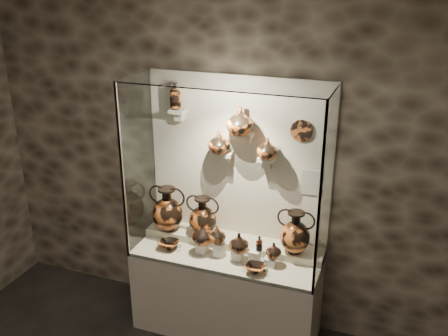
# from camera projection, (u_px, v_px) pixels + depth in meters

# --- Properties ---
(wall_back) EXTENTS (5.00, 0.02, 3.20)m
(wall_back) POSITION_uv_depth(u_px,v_px,m) (239.00, 163.00, 4.51)
(wall_back) COLOR #2E251D
(wall_back) RESTS_ON ground
(plinth) EXTENTS (1.70, 0.60, 0.80)m
(plinth) POSITION_uv_depth(u_px,v_px,m) (226.00, 294.00, 4.67)
(plinth) COLOR #C1B59B
(plinth) RESTS_ON floor
(front_tier) EXTENTS (1.68, 0.58, 0.03)m
(front_tier) POSITION_uv_depth(u_px,v_px,m) (227.00, 255.00, 4.52)
(front_tier) COLOR #BAAD90
(front_tier) RESTS_ON plinth
(rear_tier) EXTENTS (1.70, 0.25, 0.10)m
(rear_tier) POSITION_uv_depth(u_px,v_px,m) (233.00, 243.00, 4.66)
(rear_tier) COLOR #BAAD90
(rear_tier) RESTS_ON plinth
(back_panel) EXTENTS (1.70, 0.03, 1.60)m
(back_panel) POSITION_uv_depth(u_px,v_px,m) (239.00, 163.00, 4.50)
(back_panel) COLOR #C1B59B
(back_panel) RESTS_ON plinth
(glass_front) EXTENTS (1.70, 0.01, 1.60)m
(glass_front) POSITION_uv_depth(u_px,v_px,m) (214.00, 189.00, 3.97)
(glass_front) COLOR white
(glass_front) RESTS_ON plinth
(glass_left) EXTENTS (0.01, 0.60, 1.60)m
(glass_left) POSITION_uv_depth(u_px,v_px,m) (139.00, 163.00, 4.50)
(glass_left) COLOR white
(glass_left) RESTS_ON plinth
(glass_right) EXTENTS (0.01, 0.60, 1.60)m
(glass_right) POSITION_uv_depth(u_px,v_px,m) (327.00, 189.00, 3.96)
(glass_right) COLOR white
(glass_right) RESTS_ON plinth
(glass_top) EXTENTS (1.70, 0.60, 0.01)m
(glass_top) POSITION_uv_depth(u_px,v_px,m) (227.00, 82.00, 3.93)
(glass_top) COLOR white
(glass_top) RESTS_ON back_panel
(frame_post_left) EXTENTS (0.02, 0.02, 1.60)m
(frame_post_left) POSITION_uv_depth(u_px,v_px,m) (122.00, 175.00, 4.24)
(frame_post_left) COLOR gray
(frame_post_left) RESTS_ON plinth
(frame_post_right) EXTENTS (0.02, 0.02, 1.60)m
(frame_post_right) POSITION_uv_depth(u_px,v_px,m) (319.00, 204.00, 3.70)
(frame_post_right) COLOR gray
(frame_post_right) RESTS_ON plinth
(pedestal_a) EXTENTS (0.09, 0.09, 0.10)m
(pedestal_a) POSITION_uv_depth(u_px,v_px,m) (202.00, 247.00, 4.52)
(pedestal_a) COLOR silver
(pedestal_a) RESTS_ON front_tier
(pedestal_b) EXTENTS (0.09, 0.09, 0.13)m
(pedestal_b) POSITION_uv_depth(u_px,v_px,m) (219.00, 249.00, 4.46)
(pedestal_b) COLOR silver
(pedestal_b) RESTS_ON front_tier
(pedestal_c) EXTENTS (0.09, 0.09, 0.09)m
(pedestal_c) POSITION_uv_depth(u_px,v_px,m) (237.00, 255.00, 4.41)
(pedestal_c) COLOR silver
(pedestal_c) RESTS_ON front_tier
(pedestal_d) EXTENTS (0.09, 0.09, 0.12)m
(pedestal_d) POSITION_uv_depth(u_px,v_px,m) (255.00, 257.00, 4.36)
(pedestal_d) COLOR silver
(pedestal_d) RESTS_ON front_tier
(pedestal_e) EXTENTS (0.09, 0.09, 0.08)m
(pedestal_e) POSITION_uv_depth(u_px,v_px,m) (270.00, 262.00, 4.32)
(pedestal_e) COLOR silver
(pedestal_e) RESTS_ON front_tier
(bracket_ul) EXTENTS (0.14, 0.12, 0.04)m
(bracket_ul) POSITION_uv_depth(u_px,v_px,m) (178.00, 111.00, 4.45)
(bracket_ul) COLOR #C1B59B
(bracket_ul) RESTS_ON back_panel
(bracket_ca) EXTENTS (0.14, 0.12, 0.04)m
(bracket_ca) POSITION_uv_depth(u_px,v_px,m) (225.00, 154.00, 4.43)
(bracket_ca) COLOR #C1B59B
(bracket_ca) RESTS_ON back_panel
(bracket_cb) EXTENTS (0.10, 0.12, 0.04)m
(bracket_cb) POSITION_uv_depth(u_px,v_px,m) (247.00, 135.00, 4.29)
(bracket_cb) COLOR #C1B59B
(bracket_cb) RESTS_ON back_panel
(bracket_cc) EXTENTS (0.14, 0.12, 0.04)m
(bracket_cc) POSITION_uv_depth(u_px,v_px,m) (267.00, 159.00, 4.31)
(bracket_cc) COLOR #C1B59B
(bracket_cc) RESTS_ON back_panel
(amphora_left) EXTENTS (0.36, 0.36, 0.44)m
(amphora_left) POSITION_uv_depth(u_px,v_px,m) (168.00, 209.00, 4.71)
(amphora_left) COLOR #B95823
(amphora_left) RESTS_ON rear_tier
(amphora_mid) EXTENTS (0.34, 0.34, 0.39)m
(amphora_mid) POSITION_uv_depth(u_px,v_px,m) (203.00, 216.00, 4.62)
(amphora_mid) COLOR #B75120
(amphora_mid) RESTS_ON rear_tier
(amphora_right) EXTENTS (0.37, 0.37, 0.40)m
(amphora_right) POSITION_uv_depth(u_px,v_px,m) (295.00, 232.00, 4.34)
(amphora_right) COLOR #B95823
(amphora_right) RESTS_ON rear_tier
(jug_a) EXTENTS (0.25, 0.25, 0.20)m
(jug_a) POSITION_uv_depth(u_px,v_px,m) (203.00, 234.00, 4.45)
(jug_a) COLOR #B95823
(jug_a) RESTS_ON pedestal_a
(jug_b) EXTENTS (0.21, 0.21, 0.16)m
(jug_b) POSITION_uv_depth(u_px,v_px,m) (217.00, 234.00, 4.41)
(jug_b) COLOR #B75120
(jug_b) RESTS_ON pedestal_b
(jug_c) EXTENTS (0.19, 0.19, 0.18)m
(jug_c) POSITION_uv_depth(u_px,v_px,m) (239.00, 243.00, 4.34)
(jug_c) COLOR #B95823
(jug_c) RESTS_ON pedestal_c
(jug_e) EXTENTS (0.14, 0.14, 0.14)m
(jug_e) POSITION_uv_depth(u_px,v_px,m) (274.00, 250.00, 4.28)
(jug_e) COLOR #B95823
(jug_e) RESTS_ON pedestal_e
(lekythos_small) EXTENTS (0.08, 0.08, 0.16)m
(lekythos_small) POSITION_uv_depth(u_px,v_px,m) (259.00, 243.00, 4.31)
(lekythos_small) COLOR #B75120
(lekythos_small) RESTS_ON pedestal_d
(kylix_left) EXTENTS (0.25, 0.22, 0.09)m
(kylix_left) POSITION_uv_depth(u_px,v_px,m) (169.00, 244.00, 4.58)
(kylix_left) COLOR #B75120
(kylix_left) RESTS_ON front_tier
(kylix_right) EXTENTS (0.26, 0.23, 0.09)m
(kylix_right) POSITION_uv_depth(u_px,v_px,m) (255.00, 268.00, 4.22)
(kylix_right) COLOR #B95823
(kylix_right) RESTS_ON front_tier
(lekythos_tall) EXTENTS (0.13, 0.13, 0.26)m
(lekythos_tall) POSITION_uv_depth(u_px,v_px,m) (175.00, 94.00, 4.40)
(lekythos_tall) COLOR #B95823
(lekythos_tall) RESTS_ON bracket_ul
(ovoid_vase_a) EXTENTS (0.20, 0.20, 0.20)m
(ovoid_vase_a) POSITION_uv_depth(u_px,v_px,m) (219.00, 142.00, 4.36)
(ovoid_vase_a) COLOR #B75120
(ovoid_vase_a) RESTS_ON bracket_ca
(ovoid_vase_b) EXTENTS (0.24, 0.24, 0.24)m
(ovoid_vase_b) POSITION_uv_depth(u_px,v_px,m) (240.00, 121.00, 4.20)
(ovoid_vase_b) COLOR #B75120
(ovoid_vase_b) RESTS_ON bracket_cb
(ovoid_vase_c) EXTENTS (0.19, 0.19, 0.19)m
(ovoid_vase_c) POSITION_uv_depth(u_px,v_px,m) (267.00, 149.00, 4.23)
(ovoid_vase_c) COLOR #B75120
(ovoid_vase_c) RESTS_ON bracket_cc
(wall_plate) EXTENTS (0.19, 0.02, 0.19)m
(wall_plate) POSITION_uv_depth(u_px,v_px,m) (301.00, 131.00, 4.16)
(wall_plate) COLOR #97481D
(wall_plate) RESTS_ON back_panel
(info_placard) EXTENTS (0.17, 0.01, 0.23)m
(info_placard) POSITION_uv_depth(u_px,v_px,m) (311.00, 183.00, 4.30)
(info_placard) COLOR beige
(info_placard) RESTS_ON back_panel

